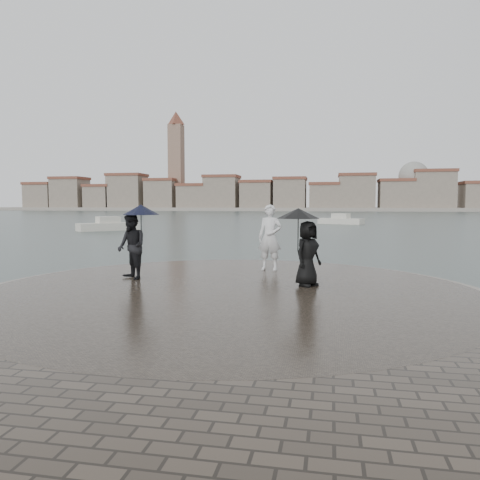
# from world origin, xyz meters

# --- Properties ---
(ground) EXTENTS (400.00, 400.00, 0.00)m
(ground) POSITION_xyz_m (0.00, 0.00, 0.00)
(ground) COLOR #2B3835
(ground) RESTS_ON ground
(kerb_ring) EXTENTS (12.50, 12.50, 0.32)m
(kerb_ring) POSITION_xyz_m (0.00, 3.50, 0.16)
(kerb_ring) COLOR gray
(kerb_ring) RESTS_ON ground
(quay_tip) EXTENTS (11.90, 11.90, 0.36)m
(quay_tip) POSITION_xyz_m (0.00, 3.50, 0.18)
(quay_tip) COLOR #2D261E
(quay_tip) RESTS_ON ground
(statue) EXTENTS (0.80, 0.58, 2.04)m
(statue) POSITION_xyz_m (0.54, 6.91, 1.38)
(statue) COLOR silver
(statue) RESTS_ON quay_tip
(visitor_left) EXTENTS (1.30, 1.14, 2.04)m
(visitor_left) POSITION_xyz_m (-2.90, 4.45, 1.47)
(visitor_left) COLOR black
(visitor_left) RESTS_ON quay_tip
(visitor_right) EXTENTS (1.25, 1.13, 1.95)m
(visitor_right) POSITION_xyz_m (1.75, 4.27, 1.50)
(visitor_right) COLOR black
(visitor_right) RESTS_ON quay_tip
(far_skyline) EXTENTS (260.00, 20.00, 37.00)m
(far_skyline) POSITION_xyz_m (-6.29, 160.71, 5.61)
(far_skyline) COLOR gray
(far_skyline) RESTS_ON ground
(boats) EXTENTS (50.17, 22.81, 1.50)m
(boats) POSITION_xyz_m (4.57, 39.07, 0.38)
(boats) COLOR beige
(boats) RESTS_ON ground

